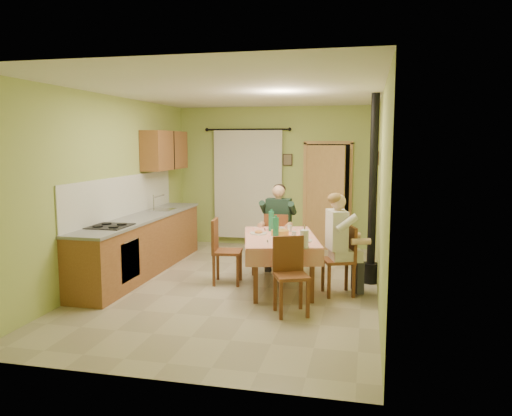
% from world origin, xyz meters
% --- Properties ---
extents(floor, '(4.00, 6.00, 0.01)m').
position_xyz_m(floor, '(0.00, 0.00, 0.00)').
color(floor, tan).
rests_on(floor, ground).
extents(room_shell, '(4.04, 6.04, 2.82)m').
position_xyz_m(room_shell, '(0.00, 0.00, 1.82)').
color(room_shell, '#AABD61').
rests_on(room_shell, ground).
extents(kitchen_run, '(0.64, 3.64, 1.56)m').
position_xyz_m(kitchen_run, '(-1.71, 0.40, 0.48)').
color(kitchen_run, brown).
rests_on(kitchen_run, ground).
extents(upper_cabinets, '(0.35, 1.40, 0.70)m').
position_xyz_m(upper_cabinets, '(-1.82, 1.70, 1.95)').
color(upper_cabinets, brown).
rests_on(upper_cabinets, room_shell).
extents(curtain, '(1.70, 0.07, 2.22)m').
position_xyz_m(curtain, '(-0.55, 2.90, 1.26)').
color(curtain, black).
rests_on(curtain, ground).
extents(doorway, '(0.96, 0.37, 2.15)m').
position_xyz_m(doorway, '(1.03, 2.90, 1.05)').
color(doorway, black).
rests_on(doorway, ground).
extents(dining_table, '(1.38, 1.87, 0.76)m').
position_xyz_m(dining_table, '(0.62, 0.04, 0.38)').
color(dining_table, tan).
rests_on(dining_table, ground).
extents(tableware, '(0.95, 1.49, 0.33)m').
position_xyz_m(tableware, '(0.66, -0.06, 0.83)').
color(tableware, white).
rests_on(tableware, dining_table).
extents(chair_far, '(0.41, 0.41, 0.95)m').
position_xyz_m(chair_far, '(0.41, 1.05, 0.29)').
color(chair_far, brown).
rests_on(chair_far, ground).
extents(chair_near, '(0.51, 0.51, 0.94)m').
position_xyz_m(chair_near, '(0.94, -1.03, 0.29)').
color(chair_near, brown).
rests_on(chair_near, ground).
extents(chair_right, '(0.51, 0.51, 0.96)m').
position_xyz_m(chair_right, '(1.47, -0.10, 0.29)').
color(chair_right, brown).
rests_on(chair_right, ground).
extents(chair_left, '(0.46, 0.46, 0.97)m').
position_xyz_m(chair_left, '(-0.20, 0.10, 0.29)').
color(chair_left, brown).
rests_on(chair_left, ground).
extents(man_far, '(0.59, 0.47, 1.39)m').
position_xyz_m(man_far, '(0.41, 1.07, 0.88)').
color(man_far, '#192D23').
rests_on(man_far, chair_far).
extents(man_right, '(0.58, 0.65, 1.39)m').
position_xyz_m(man_right, '(1.46, -0.10, 0.88)').
color(man_right, beige).
rests_on(man_right, chair_right).
extents(stove_flue, '(0.24, 0.24, 2.80)m').
position_xyz_m(stove_flue, '(1.90, 0.60, 1.02)').
color(stove_flue, black).
rests_on(stove_flue, ground).
extents(picture_back, '(0.19, 0.03, 0.23)m').
position_xyz_m(picture_back, '(0.25, 2.97, 1.75)').
color(picture_back, black).
rests_on(picture_back, room_shell).
extents(picture_right, '(0.03, 0.31, 0.21)m').
position_xyz_m(picture_right, '(1.97, 1.20, 1.85)').
color(picture_right, brown).
rests_on(picture_right, room_shell).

